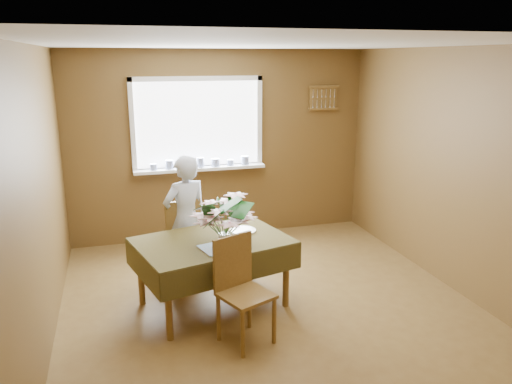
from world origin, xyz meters
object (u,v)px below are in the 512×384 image
object	(u,v)px
chair_far	(181,235)
flower_bouquet	(224,215)
chair_near	(240,285)
dining_table	(213,248)
seated_woman	(186,220)

from	to	relation	value
chair_far	flower_bouquet	world-z (taller)	flower_bouquet
chair_near	flower_bouquet	xyz separation A→B (m)	(-0.04, 0.42, 0.50)
dining_table	seated_woman	xyz separation A→B (m)	(-0.16, 0.63, 0.10)
chair_far	seated_woman	xyz separation A→B (m)	(0.05, -0.09, 0.20)
chair_far	chair_near	xyz separation A→B (m)	(0.32, -1.39, 0.00)
chair_near	flower_bouquet	world-z (taller)	flower_bouquet
flower_bouquet	chair_near	bearing A→B (deg)	-84.79
chair_far	seated_woman	size ratio (longest dim) A/B	0.66
chair_near	chair_far	bearing A→B (deg)	79.70
dining_table	chair_far	world-z (taller)	chair_far
dining_table	seated_woman	distance (m)	0.66
seated_woman	flower_bouquet	distance (m)	0.95
dining_table	chair_near	distance (m)	0.67
dining_table	chair_far	bearing A→B (deg)	91.93
chair_far	seated_woman	bearing A→B (deg)	106.06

